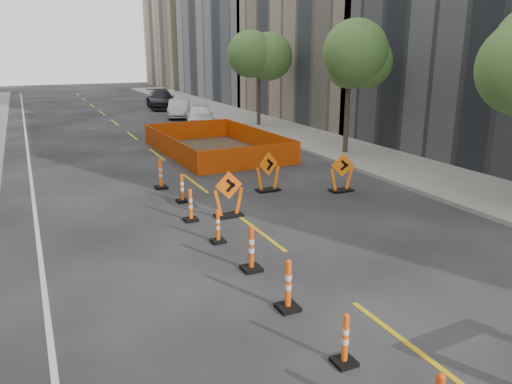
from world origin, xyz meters
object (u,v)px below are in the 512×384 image
chevron_sign_right (342,173)px  parked_car_far (161,99)px  chevron_sign_left (229,194)px  parked_car_near (200,116)px  channelizer_4 (218,226)px  channelizer_6 (182,188)px  chevron_sign_center (268,172)px  channelizer_5 (191,205)px  channelizer_3 (251,248)px  channelizer_1 (345,339)px  parked_car_mid (179,108)px  channelizer_2 (288,285)px  channelizer_7 (161,174)px

chevron_sign_right → parked_car_far: (0.66, 28.43, 0.07)m
chevron_sign_left → parked_car_near: size_ratio=0.33×
chevron_sign_right → parked_car_near: parked_car_near is taller
chevron_sign_right → parked_car_near: bearing=105.6°
channelizer_4 → channelizer_6: bearing=87.1°
channelizer_6 → chevron_sign_center: bearing=-0.0°
channelizer_6 → channelizer_5: bearing=-99.5°
channelizer_3 → chevron_sign_right: 7.53m
channelizer_4 → channelizer_1: bearing=-90.1°
parked_car_mid → channelizer_4: bearing=-83.8°
channelizer_2 → chevron_sign_left: 5.97m
channelizer_4 → chevron_sign_left: chevron_sign_left is taller
channelizer_7 → channelizer_2: bearing=-89.9°
channelizer_4 → channelizer_7: bearing=90.2°
channelizer_3 → channelizer_7: channelizer_3 is taller
channelizer_2 → channelizer_3: size_ratio=0.96×
channelizer_5 → channelizer_7: size_ratio=0.90×
channelizer_3 → parked_car_mid: bearing=77.0°
channelizer_3 → channelizer_5: size_ratio=1.11×
channelizer_3 → channelizer_7: size_ratio=1.00×
chevron_sign_left → chevron_sign_center: (2.40, 2.10, -0.00)m
chevron_sign_left → parked_car_near: bearing=75.9°
channelizer_1 → chevron_sign_left: chevron_sign_left is taller
channelizer_1 → channelizer_4: channelizer_1 is taller
channelizer_1 → channelizer_3: (0.10, 3.98, 0.09)m
channelizer_1 → channelizer_3: 3.99m
channelizer_1 → chevron_sign_center: (3.48, 9.96, 0.26)m
channelizer_1 → channelizer_4: (0.01, 5.98, -0.00)m
channelizer_2 → channelizer_5: channelizer_2 is taller
parked_car_far → chevron_sign_center: bearing=-89.5°
channelizer_4 → chevron_sign_right: bearing=25.4°
channelizer_4 → chevron_sign_left: size_ratio=0.64×
channelizer_7 → parked_car_mid: (6.30, 18.94, 0.11)m
parked_car_mid → channelizer_1: bearing=-81.1°
channelizer_3 → parked_car_near: (6.12, 21.77, 0.19)m
chevron_sign_left → parked_car_mid: bearing=79.2°
chevron_sign_center → channelizer_5: bearing=-166.6°
chevron_sign_right → parked_car_far: parked_car_far is taller
channelizer_4 → chevron_sign_left: bearing=60.4°
channelizer_6 → parked_car_mid: (6.08, 20.93, 0.18)m
channelizer_7 → parked_car_near: parked_car_near is taller
chevron_sign_left → parked_car_far: parked_car_far is taller
channelizer_1 → parked_car_far: parked_car_far is taller
parked_car_near → parked_car_far: bearing=104.8°
channelizer_1 → channelizer_2: (0.01, 1.99, 0.07)m
parked_car_mid → chevron_sign_left: bearing=-82.4°
channelizer_3 → channelizer_6: (0.11, 5.98, -0.06)m
chevron_sign_left → chevron_sign_center: 3.19m
channelizer_1 → chevron_sign_center: size_ratio=0.65×
channelizer_4 → channelizer_6: size_ratio=0.94×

